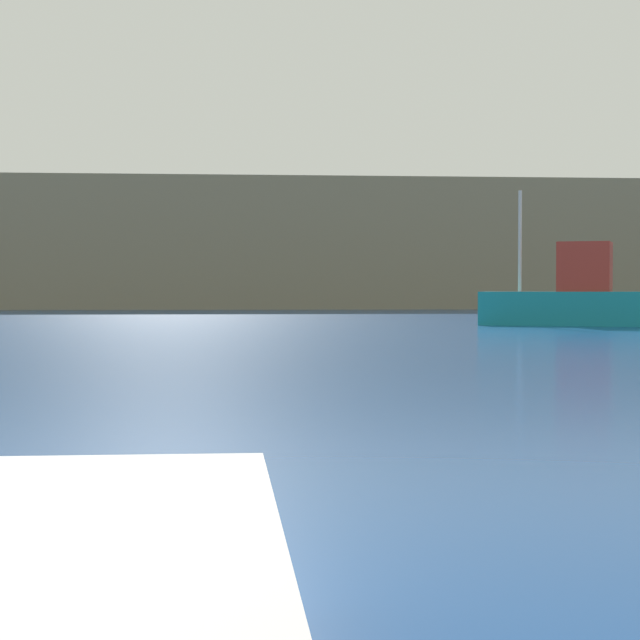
# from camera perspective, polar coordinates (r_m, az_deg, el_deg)

# --- Properties ---
(hillside_backdrop) EXTENTS (140.00, 17.87, 8.30)m
(hillside_backdrop) POSITION_cam_1_polar(r_m,az_deg,el_deg) (79.24, -6.49, 3.62)
(hillside_backdrop) COLOR #7F755B
(hillside_backdrop) RESTS_ON ground
(fishing_boat_teal) EXTENTS (6.66, 4.22, 4.65)m
(fishing_boat_teal) POSITION_cam_1_polar(r_m,az_deg,el_deg) (39.80, 12.80, 1.08)
(fishing_boat_teal) COLOR teal
(fishing_boat_teal) RESTS_ON ground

